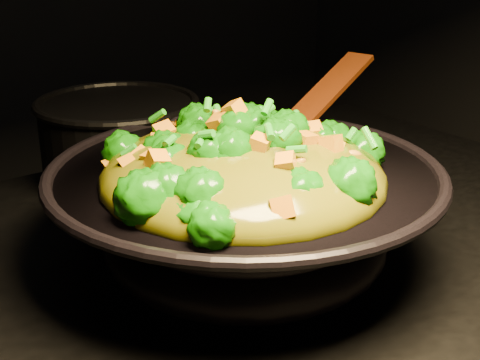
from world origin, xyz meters
TOP-DOWN VIEW (x-y plane):
  - wok at (-0.08, -0.03)m, footprint 0.52×0.52m
  - stir_fry at (-0.10, -0.06)m, footprint 0.39×0.39m
  - spatula at (0.06, 0.01)m, footprint 0.26×0.10m
  - back_pot at (-0.06, 0.32)m, footprint 0.32×0.32m

SIDE VIEW (x-z plane):
  - wok at x=-0.08m, z-range 0.90..1.03m
  - back_pot at x=-0.06m, z-range 0.90..1.04m
  - spatula at x=0.06m, z-range 1.02..1.13m
  - stir_fry at x=-0.10m, z-range 1.03..1.14m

